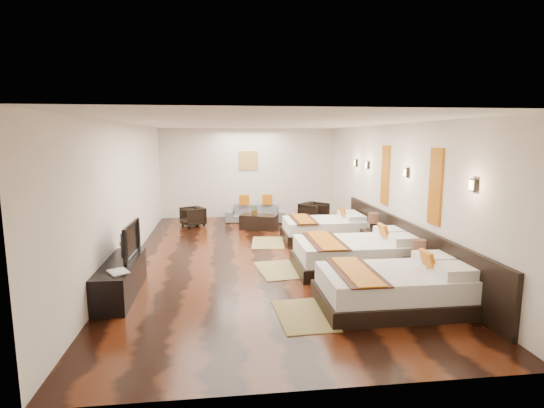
{
  "coord_description": "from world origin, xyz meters",
  "views": [
    {
      "loc": [
        -0.87,
        -8.57,
        2.53
      ],
      "look_at": [
        0.22,
        0.32,
        1.1
      ],
      "focal_mm": 27.76,
      "sensor_mm": 36.0,
      "label": 1
    }
  ],
  "objects": [
    {
      "name": "jute_mat_far",
      "position": [
        0.23,
        1.25,
        0.01
      ],
      "size": [
        0.88,
        1.28,
        0.01
      ],
      "primitive_type": "cube",
      "rotation": [
        0.0,
        0.0,
        -0.11
      ],
      "color": "olive",
      "rests_on": "floor"
    },
    {
      "name": "tv_console",
      "position": [
        -2.5,
        -1.84,
        0.28
      ],
      "size": [
        0.5,
        1.8,
        0.55
      ],
      "primitive_type": "cube",
      "color": "black",
      "rests_on": "floor"
    },
    {
      "name": "sofa",
      "position": [
        0.16,
        3.89,
        0.26
      ],
      "size": [
        1.86,
        0.93,
        0.52
      ],
      "primitive_type": "imported",
      "rotation": [
        0.0,
        0.0,
        -0.13
      ],
      "color": "slate",
      "rests_on": "floor"
    },
    {
      "name": "jute_mat_mid",
      "position": [
        0.2,
        -0.87,
        0.01
      ],
      "size": [
        0.9,
        1.29,
        0.01
      ],
      "primitive_type": "cube",
      "rotation": [
        0.0,
        0.0,
        0.13
      ],
      "color": "olive",
      "rests_on": "floor"
    },
    {
      "name": "bed_mid",
      "position": [
        1.7,
        -1.02,
        0.3
      ],
      "size": [
        2.32,
        1.46,
        0.89
      ],
      "color": "black",
      "rests_on": "floor"
    },
    {
      "name": "sconce_lounge",
      "position": [
        2.7,
        2.3,
        1.85
      ],
      "size": [
        0.07,
        0.12,
        0.18
      ],
      "color": "black",
      "rests_on": "right_wall"
    },
    {
      "name": "orange_panel_b",
      "position": [
        2.73,
        0.3,
        1.7
      ],
      "size": [
        0.04,
        0.4,
        1.3
      ],
      "primitive_type": "cube",
      "color": "#D86014",
      "rests_on": "right_wall"
    },
    {
      "name": "coffee_table",
      "position": [
        0.16,
        2.84,
        0.2
      ],
      "size": [
        1.11,
        0.84,
        0.4
      ],
      "primitive_type": "cube",
      "rotation": [
        0.0,
        0.0,
        -0.38
      ],
      "color": "black",
      "rests_on": "floor"
    },
    {
      "name": "armchair_right",
      "position": [
        1.82,
        3.31,
        0.32
      ],
      "size": [
        0.97,
        0.97,
        0.64
      ],
      "primitive_type": "imported",
      "rotation": [
        0.0,
        0.0,
        0.74
      ],
      "color": "black",
      "rests_on": "floor"
    },
    {
      "name": "bed_near",
      "position": [
        1.7,
        -2.8,
        0.29
      ],
      "size": [
        2.23,
        1.4,
        0.85
      ],
      "color": "black",
      "rests_on": "floor"
    },
    {
      "name": "nightstand_b",
      "position": [
        2.44,
        0.17,
        0.31
      ],
      "size": [
        0.44,
        0.44,
        0.88
      ],
      "color": "black",
      "rests_on": "floor"
    },
    {
      "name": "ceiling",
      "position": [
        0.0,
        0.0,
        2.8
      ],
      "size": [
        5.5,
        9.5,
        0.01
      ],
      "primitive_type": "cube",
      "color": "white",
      "rests_on": "floor"
    },
    {
      "name": "table_plant",
      "position": [
        0.04,
        2.78,
        0.55
      ],
      "size": [
        0.3,
        0.27,
        0.3
      ],
      "primitive_type": "imported",
      "rotation": [
        0.0,
        0.0,
        -0.13
      ],
      "color": "#2F5B1E",
      "rests_on": "coffee_table"
    },
    {
      "name": "back_wall",
      "position": [
        0.0,
        4.75,
        1.4
      ],
      "size": [
        5.5,
        0.01,
        2.8
      ],
      "primitive_type": "cube",
      "color": "silver",
      "rests_on": "floor"
    },
    {
      "name": "armchair_left",
      "position": [
        -1.69,
        3.47,
        0.27
      ],
      "size": [
        0.81,
        0.8,
        0.55
      ],
      "primitive_type": "imported",
      "rotation": [
        0.0,
        0.0,
        -1.09
      ],
      "color": "black",
      "rests_on": "floor"
    },
    {
      "name": "book",
      "position": [
        -2.5,
        -2.46,
        0.57
      ],
      "size": [
        0.39,
        0.42,
        0.03
      ],
      "primitive_type": "imported",
      "rotation": [
        0.0,
        0.0,
        0.54
      ],
      "color": "black",
      "rests_on": "tv_console"
    },
    {
      "name": "headboard_panel",
      "position": [
        2.71,
        -0.8,
        0.45
      ],
      "size": [
        0.08,
        6.6,
        0.9
      ],
      "primitive_type": "cube",
      "color": "black",
      "rests_on": "floor"
    },
    {
      "name": "orange_panel_a",
      "position": [
        2.73,
        -1.9,
        1.7
      ],
      "size": [
        0.04,
        0.4,
        1.3
      ],
      "primitive_type": "cube",
      "color": "#D86014",
      "rests_on": "right_wall"
    },
    {
      "name": "sconce_near",
      "position": [
        2.7,
        -3.0,
        1.85
      ],
      "size": [
        0.07,
        0.12,
        0.18
      ],
      "color": "black",
      "rests_on": "right_wall"
    },
    {
      "name": "sconce_far",
      "position": [
        2.7,
        1.4,
        1.85
      ],
      "size": [
        0.07,
        0.12,
        0.18
      ],
      "color": "black",
      "rests_on": "right_wall"
    },
    {
      "name": "tv",
      "position": [
        -2.45,
        -1.59,
        0.84
      ],
      "size": [
        0.16,
        1.02,
        0.58
      ],
      "primitive_type": "imported",
      "rotation": [
        0.0,
        0.0,
        1.55
      ],
      "color": "black",
      "rests_on": "tv_console"
    },
    {
      "name": "figurine",
      "position": [
        -2.5,
        -1.12,
        0.72
      ],
      "size": [
        0.34,
        0.34,
        0.33
      ],
      "primitive_type": "imported",
      "rotation": [
        0.0,
        0.0,
        0.06
      ],
      "color": "brown",
      "rests_on": "tv_console"
    },
    {
      "name": "bed_far",
      "position": [
        1.7,
        1.48,
        0.27
      ],
      "size": [
        2.05,
        1.29,
        0.78
      ],
      "color": "black",
      "rests_on": "floor"
    },
    {
      "name": "nightstand_a",
      "position": [
        2.44,
        -2.01,
        0.29
      ],
      "size": [
        0.41,
        0.41,
        0.82
      ],
      "color": "black",
      "rests_on": "floor"
    },
    {
      "name": "right_wall",
      "position": [
        2.75,
        0.0,
        1.4
      ],
      "size": [
        0.01,
        9.5,
        2.8
      ],
      "primitive_type": "cube",
      "color": "silver",
      "rests_on": "floor"
    },
    {
      "name": "sconce_mid",
      "position": [
        2.7,
        -0.8,
        1.85
      ],
      "size": [
        0.07,
        0.12,
        0.18
      ],
      "color": "black",
      "rests_on": "right_wall"
    },
    {
      "name": "floor",
      "position": [
        0.0,
        0.0,
        0.0
      ],
      "size": [
        5.5,
        9.5,
        0.01
      ],
      "primitive_type": "cube",
      "color": "black",
      "rests_on": "ground"
    },
    {
      "name": "gold_artwork",
      "position": [
        0.0,
        4.73,
        1.8
      ],
      "size": [
        0.6,
        0.04,
        0.6
      ],
      "primitive_type": "cube",
      "color": "#AD873F",
      "rests_on": "back_wall"
    },
    {
      "name": "left_wall",
      "position": [
        -2.75,
        0.0,
        1.4
      ],
      "size": [
        0.01,
        9.5,
        2.8
      ],
      "primitive_type": "cube",
      "color": "silver",
      "rests_on": "floor"
    },
    {
      "name": "jute_mat_near",
      "position": [
        0.27,
        -2.97,
        0.01
      ],
      "size": [
        0.82,
        1.24,
        0.01
      ],
      "primitive_type": "cube",
      "rotation": [
        0.0,
        0.0,
        0.06
      ],
      "color": "olive",
      "rests_on": "floor"
    }
  ]
}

